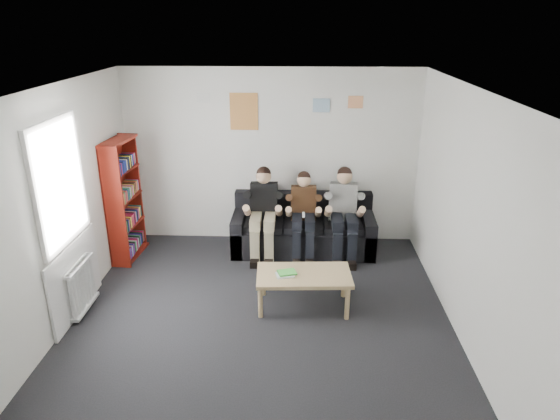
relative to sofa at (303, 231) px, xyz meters
name	(u,v)px	position (x,y,z in m)	size (l,w,h in m)	color
room_shell	(258,218)	(-0.51, -2.09, 1.05)	(5.00, 5.00, 5.00)	black
sofa	(303,231)	(0.00, 0.00, 0.00)	(2.14, 0.87, 0.82)	black
bookshelf	(125,200)	(-2.60, -0.34, 0.60)	(0.27, 0.80, 1.78)	maroon
coffee_table	(304,278)	(0.00, -1.67, 0.11)	(1.14, 0.63, 0.46)	#D7B57C
game_cases	(286,274)	(-0.21, -1.71, 0.18)	(0.24, 0.19, 0.03)	silver
person_left	(263,213)	(-0.60, -0.20, 0.36)	(0.41, 0.87, 1.32)	black
person_middle	(303,215)	(0.00, -0.19, 0.33)	(0.38, 0.81, 1.26)	#55391C
person_right	(344,214)	(0.60, -0.20, 0.36)	(0.41, 0.88, 1.33)	white
radiator	(82,286)	(-2.66, -1.89, 0.05)	(0.10, 0.64, 0.60)	white
window	(67,235)	(-2.73, -1.89, 0.73)	(0.05, 1.30, 2.36)	white
poster_large	(244,112)	(-0.91, 0.39, 1.75)	(0.42, 0.01, 0.55)	gold
poster_blue	(321,105)	(0.24, 0.39, 1.85)	(0.25, 0.01, 0.20)	#3888C0
poster_pink	(356,102)	(0.74, 0.39, 1.90)	(0.22, 0.01, 0.18)	#B83969
poster_sign	(203,98)	(-1.51, 0.39, 1.95)	(0.20, 0.01, 0.14)	white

